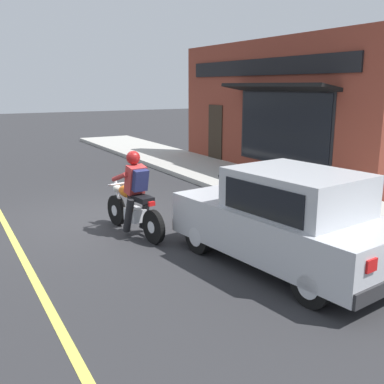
% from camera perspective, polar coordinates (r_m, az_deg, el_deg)
% --- Properties ---
extents(ground_plane, '(80.00, 80.00, 0.00)m').
position_cam_1_polar(ground_plane, '(9.89, -11.83, -3.36)').
color(ground_plane, '#2B2B2D').
extents(sidewalk_curb, '(2.60, 22.00, 0.14)m').
position_cam_1_polar(sidewalk_curb, '(14.53, 2.87, 2.56)').
color(sidewalk_curb, '#ADAAA3').
rests_on(sidewalk_curb, ground).
extents(storefront_building, '(1.25, 9.22, 4.20)m').
position_cam_1_polar(storefront_building, '(14.71, 9.33, 10.53)').
color(storefront_building, brown).
rests_on(storefront_building, ground).
extents(motorcycle_with_rider, '(0.64, 2.01, 1.62)m').
position_cam_1_polar(motorcycle_with_rider, '(8.62, -7.37, -0.98)').
color(motorcycle_with_rider, black).
rests_on(motorcycle_with_rider, ground).
extents(car_hatchback, '(2.07, 3.95, 1.57)m').
position_cam_1_polar(car_hatchback, '(7.13, 11.80, -3.50)').
color(car_hatchback, black).
rests_on(car_hatchback, ground).
extents(traffic_cone, '(0.36, 0.36, 0.60)m').
position_cam_1_polar(traffic_cone, '(11.91, 5.79, 1.85)').
color(traffic_cone, black).
rests_on(traffic_cone, sidewalk_curb).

